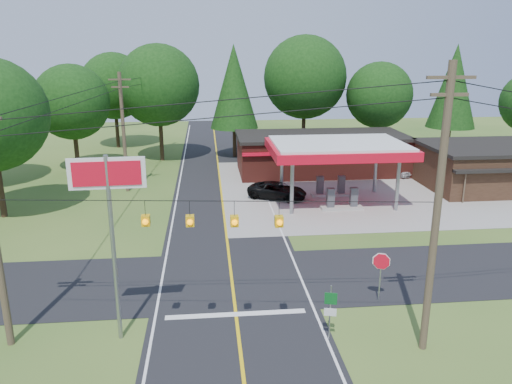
{
  "coord_description": "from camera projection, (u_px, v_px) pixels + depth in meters",
  "views": [
    {
      "loc": [
        -1.13,
        -24.17,
        11.93
      ],
      "look_at": [
        2.0,
        7.0,
        2.8
      ],
      "focal_mm": 35.0,
      "sensor_mm": 36.0,
      "label": 1
    }
  ],
  "objects": [
    {
      "name": "convenience_store",
      "position": [
        321.0,
        153.0,
        48.91
      ],
      "size": [
        16.4,
        7.55,
        3.8
      ],
      "color": "maroon",
      "rests_on": "ground"
    },
    {
      "name": "ground",
      "position": [
        232.0,
        280.0,
        26.53
      ],
      "size": [
        120.0,
        120.0,
        0.0
      ],
      "primitive_type": "plane",
      "color": "#395D21",
      "rests_on": "ground"
    },
    {
      "name": "sedan_car",
      "position": [
        396.0,
        169.0,
        48.05
      ],
      "size": [
        4.7,
        4.7,
        1.22
      ],
      "primitive_type": "imported",
      "rotation": [
        0.0,
        0.0,
        0.41
      ],
      "color": "silver",
      "rests_on": "ground"
    },
    {
      "name": "route_sign_post",
      "position": [
        330.0,
        308.0,
        20.72
      ],
      "size": [
        0.51,
        0.16,
        2.52
      ],
      "color": "gray",
      "rests_on": "ground"
    },
    {
      "name": "utility_pole_near_right",
      "position": [
        437.0,
        211.0,
        18.9
      ],
      "size": [
        1.8,
        0.3,
        11.5
      ],
      "color": "#473828",
      "rests_on": "ground"
    },
    {
      "name": "main_highway",
      "position": [
        232.0,
        280.0,
        26.53
      ],
      "size": [
        8.0,
        120.0,
        0.02
      ],
      "primitive_type": "cube",
      "color": "black",
      "rests_on": "ground"
    },
    {
      "name": "gas_canopy",
      "position": [
        338.0,
        150.0,
        38.62
      ],
      "size": [
        10.6,
        7.4,
        4.88
      ],
      "color": "gray",
      "rests_on": "ground"
    },
    {
      "name": "lane_center_yellow",
      "position": [
        232.0,
        280.0,
        26.52
      ],
      "size": [
        0.15,
        110.0,
        0.0
      ],
      "primitive_type": "cube",
      "color": "yellow",
      "rests_on": "main_highway"
    },
    {
      "name": "octagonal_stop_sign",
      "position": [
        381.0,
        265.0,
        23.79
      ],
      "size": [
        0.83,
        0.37,
        2.55
      ],
      "color": "gray",
      "rests_on": "ground"
    },
    {
      "name": "cross_road",
      "position": [
        232.0,
        280.0,
        26.53
      ],
      "size": [
        70.0,
        7.0,
        0.02
      ],
      "primitive_type": "cube",
      "color": "black",
      "rests_on": "ground"
    },
    {
      "name": "utility_pole_north",
      "position": [
        159.0,
        111.0,
        58.01
      ],
      "size": [
        0.3,
        0.3,
        9.5
      ],
      "color": "#473828",
      "rests_on": "ground"
    },
    {
      "name": "big_stop_sign",
      "position": [
        109.0,
        203.0,
        19.57
      ],
      "size": [
        2.96,
        0.25,
        7.96
      ],
      "color": "gray",
      "rests_on": "ground"
    },
    {
      "name": "suv_car",
      "position": [
        277.0,
        191.0,
        40.63
      ],
      "size": [
        6.38,
        6.38,
        1.32
      ],
      "primitive_type": "imported",
      "rotation": [
        0.0,
        0.0,
        1.11
      ],
      "color": "black",
      "rests_on": "ground"
    },
    {
      "name": "treeline_backdrop",
      "position": [
        226.0,
        95.0,
        47.45
      ],
      "size": [
        70.27,
        51.59,
        13.3
      ],
      "color": "#332316",
      "rests_on": "ground"
    },
    {
      "name": "overhead_beacons",
      "position": [
        212.0,
        203.0,
        18.96
      ],
      "size": [
        17.04,
        2.04,
        1.03
      ],
      "color": "black",
      "rests_on": "ground"
    },
    {
      "name": "utility_pole_far_left",
      "position": [
        123.0,
        131.0,
        41.5
      ],
      "size": [
        1.8,
        0.3,
        10.0
      ],
      "color": "#473828",
      "rests_on": "ground"
    }
  ]
}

